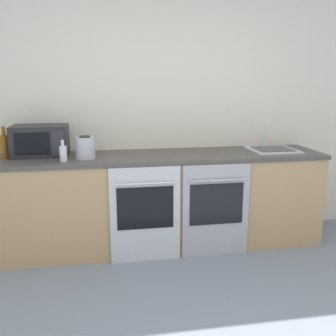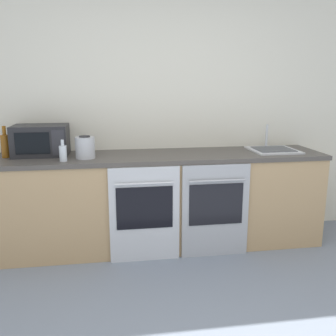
{
  "view_description": "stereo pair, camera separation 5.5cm",
  "coord_description": "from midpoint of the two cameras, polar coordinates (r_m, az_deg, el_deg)",
  "views": [
    {
      "loc": [
        -0.52,
        -1.56,
        1.53
      ],
      "look_at": [
        0.06,
        1.81,
        0.76
      ],
      "focal_mm": 40.0,
      "sensor_mm": 36.0,
      "label": 1
    },
    {
      "loc": [
        -0.47,
        -1.57,
        1.53
      ],
      "look_at": [
        0.06,
        1.81,
        0.76
      ],
      "focal_mm": 40.0,
      "sensor_mm": 36.0,
      "label": 2
    }
  ],
  "objects": [
    {
      "name": "kettle",
      "position": [
        3.35,
        -12.97,
        3.04
      ],
      "size": [
        0.17,
        0.17,
        0.2
      ],
      "color": "#B7BABF",
      "rests_on": "counter_back"
    },
    {
      "name": "bottle_clear",
      "position": [
        3.27,
        -16.15,
        2.2
      ],
      "size": [
        0.06,
        0.06,
        0.18
      ],
      "color": "silver",
      "rests_on": "counter_back"
    },
    {
      "name": "microwave",
      "position": [
        3.58,
        -19.28,
        3.96
      ],
      "size": [
        0.48,
        0.35,
        0.28
      ],
      "color": "#232326",
      "rests_on": "counter_back"
    },
    {
      "name": "counter_back",
      "position": [
        3.58,
        -1.38,
        -4.88
      ],
      "size": [
        3.04,
        0.66,
        0.89
      ],
      "color": "tan",
      "rests_on": "ground_plane"
    },
    {
      "name": "oven_right",
      "position": [
        3.37,
        6.83,
        -6.38
      ],
      "size": [
        0.61,
        0.06,
        0.85
      ],
      "color": "#A8AAAF",
      "rests_on": "ground_plane"
    },
    {
      "name": "wall_back",
      "position": [
        3.76,
        -2.23,
        9.24
      ],
      "size": [
        10.0,
        0.06,
        2.6
      ],
      "color": "silver",
      "rests_on": "ground_plane"
    },
    {
      "name": "oven_left",
      "position": [
        3.25,
        -3.97,
        -7.03
      ],
      "size": [
        0.61,
        0.06,
        0.85
      ],
      "color": "silver",
      "rests_on": "ground_plane"
    },
    {
      "name": "bottle_amber",
      "position": [
        3.6,
        -24.04,
        3.13
      ],
      "size": [
        0.08,
        0.08,
        0.28
      ],
      "color": "#8C5114",
      "rests_on": "counter_back"
    },
    {
      "name": "sink",
      "position": [
        3.8,
        15.21,
        2.79
      ],
      "size": [
        0.44,
        0.44,
        0.24
      ],
      "color": "silver",
      "rests_on": "counter_back"
    }
  ]
}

